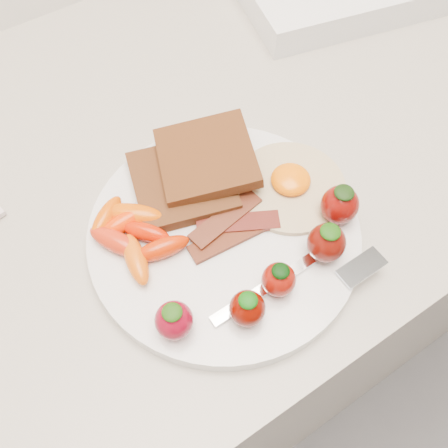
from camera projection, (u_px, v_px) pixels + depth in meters
counter at (190, 301)px, 0.95m from camera, size 2.00×0.60×0.90m
plate at (224, 234)px, 0.50m from camera, size 0.27×0.27×0.02m
toast_lower at (182, 182)px, 0.51m from camera, size 0.12×0.12×0.01m
toast_upper at (206, 158)px, 0.51m from camera, size 0.12×0.12×0.02m
fried_egg at (290, 185)px, 0.51m from camera, size 0.12×0.12×0.02m
bacon_strips at (231, 226)px, 0.49m from camera, size 0.10×0.06×0.01m
baby_carrots at (132, 233)px, 0.48m from camera, size 0.08×0.11×0.02m
strawberries at (283, 262)px, 0.45m from camera, size 0.23×0.07×0.05m
fork at (309, 279)px, 0.46m from camera, size 0.17×0.05×0.00m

